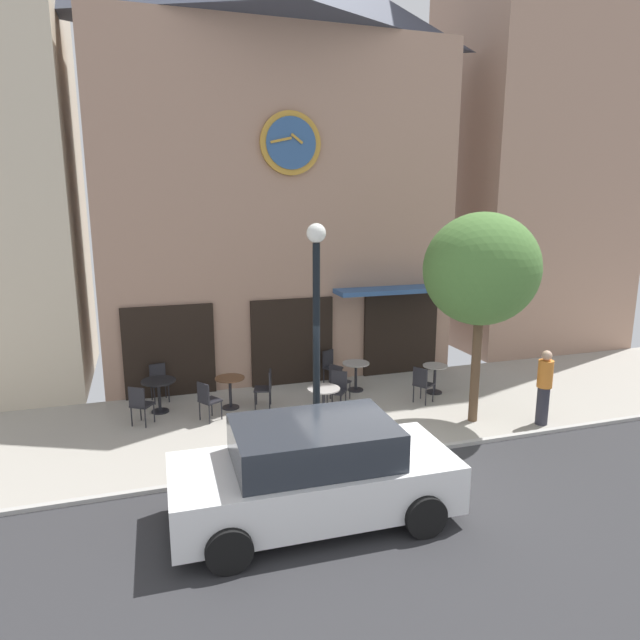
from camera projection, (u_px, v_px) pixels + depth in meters
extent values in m
cube|color=#9E998E|center=(332.00, 415.00, 12.78)|extent=(25.88, 4.86, 0.05)
cube|color=#2D2D30|center=(446.00, 542.00, 8.02)|extent=(25.88, 5.37, 0.05)
cube|color=#A8A5A0|center=(373.00, 457.00, 10.52)|extent=(25.88, 0.12, 0.08)
cube|color=#9E7A66|center=(278.00, 211.00, 15.31)|extent=(9.45, 2.81, 9.02)
cylinder|color=#B7842D|center=(291.00, 143.00, 13.59)|extent=(1.53, 0.10, 1.53)
cylinder|color=#2D5184|center=(291.00, 143.00, 13.54)|extent=(1.26, 0.04, 1.26)
cube|color=#B7842D|center=(297.00, 139.00, 13.52)|extent=(0.31, 0.03, 0.25)
cube|color=#B7842D|center=(281.00, 140.00, 13.41)|extent=(0.54, 0.03, 0.17)
cube|color=black|center=(170.00, 351.00, 13.73)|extent=(2.21, 0.10, 2.30)
cube|color=black|center=(292.00, 342.00, 14.67)|extent=(2.21, 0.10, 2.30)
cube|color=black|center=(401.00, 333.00, 15.61)|extent=(2.21, 0.10, 2.30)
cube|color=#33568C|center=(390.00, 290.00, 14.90)|extent=(3.02, 0.90, 0.12)
cube|color=#9E7A66|center=(536.00, 101.00, 18.01)|extent=(5.53, 4.51, 15.90)
cylinder|color=black|center=(317.00, 440.00, 10.95)|extent=(0.32, 0.32, 0.36)
cylinder|color=black|center=(316.00, 350.00, 10.56)|extent=(0.14, 0.14, 4.05)
sphere|color=white|center=(316.00, 233.00, 10.09)|extent=(0.36, 0.36, 0.36)
cylinder|color=brown|center=(476.00, 366.00, 12.12)|extent=(0.20, 0.20, 2.52)
ellipsoid|color=#4C7A38|center=(482.00, 269.00, 11.67)|extent=(2.51, 2.25, 2.38)
cylinder|color=black|center=(159.00, 396.00, 12.81)|extent=(0.07, 0.07, 0.75)
cylinder|color=black|center=(160.00, 411.00, 12.89)|extent=(0.40, 0.40, 0.03)
cylinder|color=black|center=(158.00, 381.00, 12.73)|extent=(0.78, 0.78, 0.03)
cylinder|color=black|center=(230.00, 393.00, 13.05)|extent=(0.07, 0.07, 0.74)
cylinder|color=black|center=(231.00, 407.00, 13.13)|extent=(0.40, 0.40, 0.03)
cylinder|color=brown|center=(230.00, 378.00, 12.97)|extent=(0.69, 0.69, 0.03)
cylinder|color=black|center=(324.00, 405.00, 12.31)|extent=(0.07, 0.07, 0.74)
cylinder|color=black|center=(324.00, 420.00, 12.39)|extent=(0.40, 0.40, 0.03)
cylinder|color=gray|center=(324.00, 389.00, 12.23)|extent=(0.72, 0.72, 0.03)
cylinder|color=black|center=(356.00, 377.00, 14.27)|extent=(0.07, 0.07, 0.73)
cylinder|color=black|center=(356.00, 390.00, 14.34)|extent=(0.40, 0.40, 0.03)
cylinder|color=gray|center=(356.00, 363.00, 14.19)|extent=(0.69, 0.69, 0.03)
cylinder|color=black|center=(435.00, 379.00, 14.09)|extent=(0.07, 0.07, 0.71)
cylinder|color=black|center=(434.00, 392.00, 14.17)|extent=(0.40, 0.40, 0.03)
cylinder|color=gray|center=(435.00, 366.00, 14.02)|extent=(0.62, 0.62, 0.03)
cube|color=black|center=(333.00, 368.00, 14.75)|extent=(0.54, 0.54, 0.04)
cube|color=black|center=(328.00, 358.00, 14.83)|extent=(0.35, 0.22, 0.45)
cylinder|color=black|center=(333.00, 379.00, 14.56)|extent=(0.03, 0.03, 0.45)
cylinder|color=black|center=(342.00, 376.00, 14.80)|extent=(0.03, 0.03, 0.45)
cylinder|color=black|center=(324.00, 376.00, 14.79)|extent=(0.03, 0.03, 0.45)
cylinder|color=black|center=(332.00, 373.00, 15.03)|extent=(0.03, 0.03, 0.45)
cube|color=black|center=(337.00, 392.00, 12.92)|extent=(0.56, 0.56, 0.04)
cube|color=black|center=(339.00, 380.00, 13.03)|extent=(0.32, 0.27, 0.45)
cylinder|color=black|center=(327.00, 402.00, 12.87)|extent=(0.03, 0.03, 0.45)
cylinder|color=black|center=(341.00, 404.00, 12.75)|extent=(0.03, 0.03, 0.45)
cylinder|color=black|center=(332.00, 397.00, 13.18)|extent=(0.03, 0.03, 0.45)
cylinder|color=black|center=(346.00, 399.00, 13.06)|extent=(0.03, 0.03, 0.45)
cube|color=black|center=(160.00, 384.00, 13.48)|extent=(0.46, 0.46, 0.04)
cube|color=black|center=(157.00, 373.00, 13.59)|extent=(0.38, 0.11, 0.45)
cylinder|color=black|center=(155.00, 396.00, 13.30)|extent=(0.03, 0.03, 0.45)
cylinder|color=black|center=(169.00, 393.00, 13.46)|extent=(0.03, 0.03, 0.45)
cylinder|color=black|center=(152.00, 391.00, 13.59)|extent=(0.03, 0.03, 0.45)
cylinder|color=black|center=(166.00, 389.00, 13.75)|extent=(0.03, 0.03, 0.45)
cube|color=black|center=(142.00, 405.00, 12.09)|extent=(0.55, 0.55, 0.04)
cube|color=black|center=(137.00, 398.00, 11.87)|extent=(0.34, 0.24, 0.45)
cylinder|color=black|center=(154.00, 412.00, 12.25)|extent=(0.03, 0.03, 0.45)
cylinder|color=black|center=(141.00, 411.00, 12.34)|extent=(0.03, 0.03, 0.45)
cylinder|color=black|center=(145.00, 418.00, 11.93)|extent=(0.03, 0.03, 0.45)
cylinder|color=black|center=(132.00, 416.00, 12.02)|extent=(0.03, 0.03, 0.45)
cube|color=black|center=(263.00, 389.00, 13.09)|extent=(0.50, 0.50, 0.04)
cube|color=black|center=(270.00, 380.00, 13.05)|extent=(0.14, 0.38, 0.45)
cylinder|color=black|center=(256.00, 396.00, 13.30)|extent=(0.03, 0.03, 0.45)
cylinder|color=black|center=(255.00, 401.00, 12.97)|extent=(0.03, 0.03, 0.45)
cylinder|color=black|center=(271.00, 395.00, 13.31)|extent=(0.03, 0.03, 0.45)
cylinder|color=black|center=(270.00, 400.00, 12.98)|extent=(0.03, 0.03, 0.45)
cube|color=black|center=(340.00, 381.00, 13.64)|extent=(0.54, 0.54, 0.04)
cube|color=black|center=(335.00, 374.00, 13.47)|extent=(0.21, 0.36, 0.45)
cylinder|color=black|center=(350.00, 390.00, 13.68)|extent=(0.03, 0.03, 0.45)
cylinder|color=black|center=(340.00, 387.00, 13.92)|extent=(0.03, 0.03, 0.45)
cylinder|color=black|center=(340.00, 393.00, 13.45)|extent=(0.03, 0.03, 0.45)
cylinder|color=black|center=(330.00, 390.00, 13.69)|extent=(0.03, 0.03, 0.45)
cube|color=black|center=(424.00, 384.00, 13.42)|extent=(0.55, 0.55, 0.04)
cube|color=black|center=(420.00, 377.00, 13.24)|extent=(0.23, 0.35, 0.45)
cylinder|color=black|center=(433.00, 393.00, 13.48)|extent=(0.03, 0.03, 0.45)
cylinder|color=black|center=(421.00, 390.00, 13.70)|extent=(0.03, 0.03, 0.45)
cylinder|color=black|center=(426.00, 397.00, 13.23)|extent=(0.03, 0.03, 0.45)
cylinder|color=black|center=(414.00, 393.00, 13.45)|extent=(0.03, 0.03, 0.45)
cube|color=black|center=(210.00, 401.00, 12.33)|extent=(0.55, 0.55, 0.04)
cube|color=black|center=(203.00, 393.00, 12.15)|extent=(0.24, 0.34, 0.45)
cylinder|color=black|center=(222.00, 410.00, 12.40)|extent=(0.03, 0.03, 0.45)
cylinder|color=black|center=(212.00, 406.00, 12.61)|extent=(0.03, 0.03, 0.45)
cylinder|color=black|center=(209.00, 414.00, 12.15)|extent=(0.03, 0.03, 0.45)
cylinder|color=black|center=(200.00, 411.00, 12.36)|extent=(0.03, 0.03, 0.45)
cylinder|color=#2D2D38|center=(542.00, 406.00, 12.11)|extent=(0.32, 0.32, 0.85)
cylinder|color=orange|center=(545.00, 374.00, 11.95)|extent=(0.40, 0.40, 0.60)
sphere|color=tan|center=(547.00, 355.00, 11.87)|extent=(0.22, 0.22, 0.22)
cube|color=white|center=(314.00, 483.00, 8.46)|extent=(4.34, 1.90, 0.75)
cube|color=#262B33|center=(314.00, 443.00, 8.32)|extent=(2.44, 1.64, 0.60)
cylinder|color=black|center=(425.00, 516.00, 8.07)|extent=(0.64, 0.23, 0.64)
cylinder|color=black|center=(378.00, 461.00, 9.76)|extent=(0.64, 0.23, 0.64)
cylinder|color=black|center=(229.00, 550.00, 7.29)|extent=(0.64, 0.23, 0.64)
cylinder|color=black|center=(215.00, 484.00, 8.97)|extent=(0.64, 0.23, 0.64)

